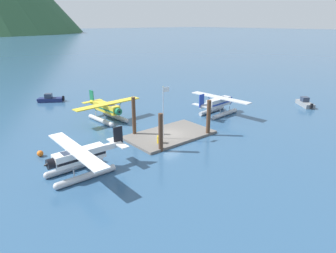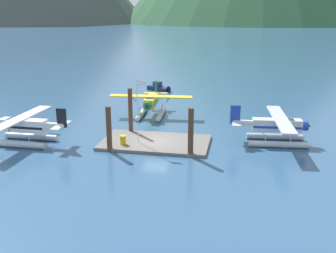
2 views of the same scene
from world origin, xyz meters
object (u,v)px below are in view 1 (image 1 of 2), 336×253
(boat_navy_open_north, at_px, (50,99))
(fuel_drum, at_px, (159,139))
(boat_grey_open_se, at_px, (305,103))
(seaplane_silver_stbd_fwd, at_px, (219,104))
(flagpole, at_px, (164,107))
(seaplane_white_port_aft, at_px, (80,159))
(mooring_buoy, at_px, (40,153))
(seaplane_yellow_bow_left, at_px, (108,110))

(boat_navy_open_north, bearing_deg, fuel_drum, -84.62)
(boat_grey_open_se, bearing_deg, seaplane_silver_stbd_fwd, 157.83)
(flagpole, relative_size, boat_grey_open_se, 1.52)
(flagpole, relative_size, boat_navy_open_north, 1.48)
(seaplane_silver_stbd_fwd, xyz_separation_m, seaplane_white_port_aft, (-24.93, -4.77, 0.00))
(mooring_buoy, distance_m, seaplane_yellow_bow_left, 13.38)
(boat_navy_open_north, bearing_deg, seaplane_white_port_aft, -104.14)
(seaplane_white_port_aft, height_order, boat_grey_open_se, seaplane_white_port_aft)
(mooring_buoy, height_order, seaplane_white_port_aft, seaplane_white_port_aft)
(mooring_buoy, relative_size, seaplane_yellow_bow_left, 0.06)
(fuel_drum, relative_size, seaplane_yellow_bow_left, 0.08)
(flagpole, xyz_separation_m, boat_navy_open_north, (-4.10, 27.71, -3.78))
(boat_navy_open_north, bearing_deg, flagpole, -81.58)
(seaplane_silver_stbd_fwd, height_order, boat_grey_open_se, seaplane_silver_stbd_fwd)
(boat_grey_open_se, bearing_deg, seaplane_white_port_aft, 177.96)
(seaplane_silver_stbd_fwd, bearing_deg, mooring_buoy, 176.06)
(mooring_buoy, xyz_separation_m, seaplane_yellow_bow_left, (11.72, 6.33, 1.24))
(seaplane_silver_stbd_fwd, bearing_deg, seaplane_yellow_bow_left, 151.21)
(seaplane_white_port_aft, bearing_deg, boat_grey_open_se, -2.04)
(seaplane_yellow_bow_left, distance_m, seaplane_silver_stbd_fwd, 16.94)
(mooring_buoy, height_order, seaplane_yellow_bow_left, seaplane_yellow_bow_left)
(seaplane_silver_stbd_fwd, xyz_separation_m, boat_navy_open_north, (-17.53, 24.61, -1.09))
(fuel_drum, height_order, mooring_buoy, fuel_drum)
(flagpole, distance_m, mooring_buoy, 14.57)
(fuel_drum, relative_size, boat_grey_open_se, 0.21)
(seaplane_white_port_aft, bearing_deg, boat_navy_open_north, 75.86)
(seaplane_yellow_bow_left, relative_size, boat_grey_open_se, 2.47)
(fuel_drum, xyz_separation_m, mooring_buoy, (-11.73, 5.81, -0.41))
(boat_grey_open_se, relative_size, boat_navy_open_north, 0.97)
(fuel_drum, relative_size, mooring_buoy, 1.32)
(seaplane_silver_stbd_fwd, bearing_deg, boat_navy_open_north, 125.46)
(flagpole, distance_m, seaplane_yellow_bow_left, 11.66)
(seaplane_yellow_bow_left, relative_size, seaplane_silver_stbd_fwd, 1.00)
(flagpole, bearing_deg, mooring_buoy, 159.43)
(boat_navy_open_north, bearing_deg, boat_grey_open_se, -43.25)
(mooring_buoy, relative_size, seaplane_silver_stbd_fwd, 0.06)
(seaplane_silver_stbd_fwd, height_order, seaplane_white_port_aft, same)
(mooring_buoy, bearing_deg, seaplane_white_port_aft, -76.08)
(flagpole, xyz_separation_m, boat_grey_open_se, (28.66, -3.10, -3.78))
(seaplane_silver_stbd_fwd, distance_m, boat_navy_open_north, 30.23)
(flagpole, relative_size, seaplane_yellow_bow_left, 0.61)
(flagpole, bearing_deg, seaplane_yellow_bow_left, 97.18)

